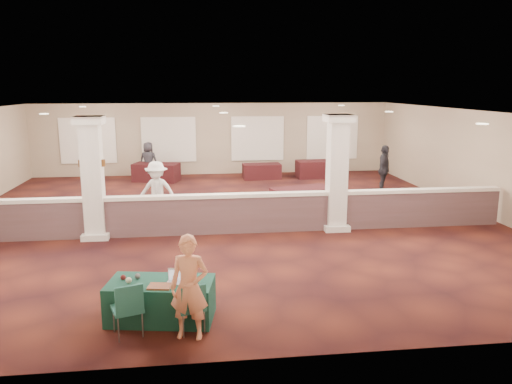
{
  "coord_description": "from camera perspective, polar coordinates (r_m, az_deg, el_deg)",
  "views": [
    {
      "loc": [
        -0.86,
        -14.62,
        3.94
      ],
      "look_at": [
        0.7,
        -2.0,
        1.24
      ],
      "focal_mm": 35.0,
      "sensor_mm": 36.0,
      "label": 1
    }
  ],
  "objects": [
    {
      "name": "far_table_back_center",
      "position": [
        21.62,
        0.66,
        2.38
      ],
      "size": [
        1.64,
        0.87,
        0.65
      ],
      "primitive_type": "cube",
      "rotation": [
        0.0,
        0.0,
        0.04
      ],
      "color": "black",
      "rests_on": "ground"
    },
    {
      "name": "column_right",
      "position": [
        13.87,
        9.23,
        2.29
      ],
      "size": [
        0.72,
        0.72,
        3.2
      ],
      "color": "white",
      "rests_on": "ground"
    },
    {
      "name": "screen_glow",
      "position": [
        8.72,
        -9.01,
        -9.34
      ],
      "size": [
        0.28,
        0.05,
        0.18
      ],
      "primitive_type": "cube",
      "rotation": [
        0.0,
        0.0,
        -0.17
      ],
      "color": "silver",
      "rests_on": "near_table"
    },
    {
      "name": "column_left",
      "position": [
        13.58,
        -18.15,
        1.64
      ],
      "size": [
        0.72,
        0.72,
        3.2
      ],
      "color": "white",
      "rests_on": "ground"
    },
    {
      "name": "attendee_a",
      "position": [
        17.02,
        -18.28,
        0.77
      ],
      "size": [
        0.87,
        0.66,
        1.6
      ],
      "primitive_type": "imported",
      "rotation": [
        0.0,
        0.0,
        0.34
      ],
      "color": "black",
      "rests_on": "ground"
    },
    {
      "name": "knitting",
      "position": [
        8.55,
        -10.95,
        -10.54
      ],
      "size": [
        0.42,
        0.34,
        0.03
      ],
      "primitive_type": "cube",
      "rotation": [
        0.0,
        0.0,
        -0.17
      ],
      "color": "#AC4A1B",
      "rests_on": "near_table"
    },
    {
      "name": "wall_right",
      "position": [
        17.25,
        23.98,
        3.17
      ],
      "size": [
        0.04,
        16.0,
        3.2
      ],
      "primitive_type": "cube",
      "color": "gray",
      "rests_on": "ground"
    },
    {
      "name": "sconce_right",
      "position": [
        13.47,
        -17.08,
        3.19
      ],
      "size": [
        0.12,
        0.12,
        0.18
      ],
      "color": "brown",
      "rests_on": "column_left"
    },
    {
      "name": "attendee_d",
      "position": [
        21.94,
        -12.18,
        3.52
      ],
      "size": [
        0.88,
        0.63,
        1.61
      ],
      "primitive_type": "imported",
      "rotation": [
        0.0,
        0.0,
        2.87
      ],
      "color": "black",
      "rests_on": "ground"
    },
    {
      "name": "laptop_screen",
      "position": [
        8.72,
        -9.01,
        -9.24
      ],
      "size": [
        0.31,
        0.06,
        0.21
      ],
      "primitive_type": "cube",
      "rotation": [
        0.0,
        0.0,
        -0.17
      ],
      "color": "#B8B9BD",
      "rests_on": "near_table"
    },
    {
      "name": "partition_wall",
      "position": [
        13.57,
        -3.19,
        -2.4
      ],
      "size": [
        15.6,
        0.28,
        1.1
      ],
      "color": "#4E3536",
      "rests_on": "ground"
    },
    {
      "name": "wall_front",
      "position": [
        7.07,
        0.34,
        -7.33
      ],
      "size": [
        16.0,
        0.04,
        3.2
      ],
      "primitive_type": "cube",
      "color": "gray",
      "rests_on": "ground"
    },
    {
      "name": "scissors",
      "position": [
        8.41,
        -7.21,
        -10.84
      ],
      "size": [
        0.12,
        0.05,
        0.01
      ],
      "primitive_type": "cube",
      "rotation": [
        0.0,
        0.0,
        -0.17
      ],
      "color": "#AD121A",
      "rests_on": "near_table"
    },
    {
      "name": "yarn_cream",
      "position": [
        8.8,
        -14.34,
        -9.76
      ],
      "size": [
        0.1,
        0.1,
        0.1
      ],
      "primitive_type": "sphere",
      "color": "beige",
      "rests_on": "near_table"
    },
    {
      "name": "yarn_red",
      "position": [
        8.97,
        -14.95,
        -9.4
      ],
      "size": [
        0.09,
        0.09,
        0.09
      ],
      "primitive_type": "sphere",
      "color": "#5D1B12",
      "rests_on": "near_table"
    },
    {
      "name": "wall_back",
      "position": [
        22.76,
        -4.86,
        6.06
      ],
      "size": [
        16.0,
        0.04,
        3.2
      ],
      "primitive_type": "cube",
      "color": "gray",
      "rests_on": "ground"
    },
    {
      "name": "ceiling",
      "position": [
        14.66,
        -3.72,
        9.09
      ],
      "size": [
        16.0,
        16.0,
        0.02
      ],
      "primitive_type": "cube",
      "color": "silver",
      "rests_on": "wall_back"
    },
    {
      "name": "attendee_b",
      "position": [
        14.98,
        -11.26,
        0.05
      ],
      "size": [
        1.22,
        0.72,
        1.79
      ],
      "primitive_type": "imported",
      "rotation": [
        0.0,
        0.0,
        -0.18
      ],
      "color": "white",
      "rests_on": "ground"
    },
    {
      "name": "yarn_grey",
      "position": [
        8.96,
        -13.38,
        -9.33
      ],
      "size": [
        0.1,
        0.1,
        0.1
      ],
      "primitive_type": "sphere",
      "color": "#46454A",
      "rests_on": "near_table"
    },
    {
      "name": "near_table",
      "position": [
        8.91,
        -10.8,
        -12.07
      ],
      "size": [
        1.9,
        1.18,
        0.68
      ],
      "primitive_type": "cube",
      "rotation": [
        0.0,
        0.0,
        -0.17
      ],
      "color": "#0E352B",
      "rests_on": "ground"
    },
    {
      "name": "far_table_front_left",
      "position": [
        15.73,
        -19.49,
        -1.92
      ],
      "size": [
        1.82,
        1.16,
        0.69
      ],
      "primitive_type": "cube",
      "rotation": [
        0.0,
        0.0,
        0.19
      ],
      "color": "black",
      "rests_on": "ground"
    },
    {
      "name": "woman",
      "position": [
        8.04,
        -7.63,
        -10.76
      ],
      "size": [
        0.68,
        0.53,
        1.69
      ],
      "primitive_type": "imported",
      "rotation": [
        0.0,
        0.0,
        -0.21
      ],
      "color": "tan",
      "rests_on": "ground"
    },
    {
      "name": "ground",
      "position": [
        15.17,
        -3.55,
        -3.08
      ],
      "size": [
        16.0,
        16.0,
        0.0
      ],
      "primitive_type": "plane",
      "color": "#441911",
      "rests_on": "ground"
    },
    {
      "name": "sconce_left",
      "position": [
        13.58,
        -19.41,
        3.11
      ],
      "size": [
        0.12,
        0.12,
        0.18
      ],
      "color": "brown",
      "rests_on": "column_left"
    },
    {
      "name": "far_table_back_left",
      "position": [
        21.48,
        -11.33,
        2.23
      ],
      "size": [
        2.06,
        1.44,
        0.76
      ],
      "primitive_type": "cube",
      "rotation": [
        0.0,
        0.0,
        -0.3
      ],
      "color": "black",
      "rests_on": "ground"
    },
    {
      "name": "conf_chair_main",
      "position": [
        8.29,
        -7.37,
        -12.58
      ],
      "size": [
        0.54,
        0.55,
        0.86
      ],
      "rotation": [
        0.0,
        0.0,
        0.33
      ],
      "color": "#1E5757",
      "rests_on": "ground"
    },
    {
      "name": "far_table_back_right",
      "position": [
        22.08,
        7.08,
        2.62
      ],
      "size": [
        1.87,
        0.98,
        0.75
      ],
      "primitive_type": "cube",
      "rotation": [
        0.0,
        0.0,
        0.03
      ],
      "color": "black",
      "rests_on": "ground"
    },
    {
      "name": "attendee_c",
      "position": [
        19.09,
        14.41,
        2.49
      ],
      "size": [
        0.97,
        1.18,
        1.82
      ],
      "primitive_type": "imported",
      "rotation": [
        0.0,
        0.0,
        1.05
      ],
      "color": "black",
      "rests_on": "ground"
    },
    {
      "name": "far_table_front_center",
      "position": [
        15.61,
        3.71,
        -1.38
      ],
      "size": [
        1.8,
        1.22,
        0.67
      ],
      "primitive_type": "cube",
      "rotation": [
        0.0,
        0.0,
        0.26
      ],
      "color": "black",
      "rests_on": "ground"
    },
    {
      "name": "far_table_front_right",
      "position": [
        16.0,
        5.26,
        -0.88
      ],
      "size": [
        2.09,
        1.44,
        0.77
      ],
      "primitive_type": "cube",
      "rotation": [
        0.0,
        0.0,
        0.28
      ],
      "color": "black",
      "rests_on": "ground"
    },
    {
      "name": "laptop_base",
      "position": [
        8.67,
        -9.13,
        -10.18
      ],
      "size": [
        0.34,
        0.26,
        0.02
      ],
      "primitive_type": "cube",
      "rotation": [
        0.0,
        0.0,
        -0.17
      ],
      "color": "#B8B9BD",
      "rests_on": "near_table"
    },
    {
      "name": "conf_chair_side",
      "position": [
        8.34,
        -14.41,
        -12.44
      ],
      "size": [
        0.58,
        0.59,
        0.92
      ],
      "rotation": [
        0.0,
        0.0,
        0.34
      ],
      "color": "#1E5757",
      "rests_on": "ground"
    }
  ]
}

